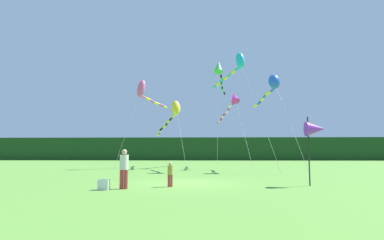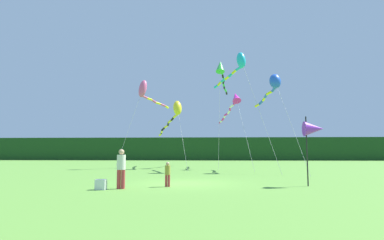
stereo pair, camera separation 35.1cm
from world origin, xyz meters
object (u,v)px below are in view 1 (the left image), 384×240
(cooler_box, at_px, (104,185))
(kite_green, at_px, (219,70))
(person_adult, at_px, (124,167))
(banner_flag_pole, at_px, (315,129))
(person_child, at_px, (170,173))
(kite_rainbow, at_px, (143,90))
(kite_yellow, at_px, (173,112))
(kite_cyan, at_px, (238,64))
(kite_blue, at_px, (273,84))
(kite_magenta, at_px, (232,102))

(cooler_box, xyz_separation_m, kite_green, (5.83, 20.30, 10.15))
(person_adult, distance_m, banner_flag_pole, 8.97)
(person_child, height_order, cooler_box, person_child)
(person_adult, height_order, kite_rainbow, kite_rainbow)
(kite_rainbow, bearing_deg, person_adult, -81.51)
(kite_yellow, bearing_deg, banner_flag_pole, -62.22)
(banner_flag_pole, relative_size, kite_yellow, 0.33)
(kite_rainbow, relative_size, kite_cyan, 0.86)
(kite_rainbow, height_order, kite_cyan, kite_cyan)
(person_adult, distance_m, kite_cyan, 16.61)
(person_child, bearing_deg, kite_cyan, 69.90)
(kite_rainbow, xyz_separation_m, kite_cyan, (8.82, -3.65, 1.52))
(kite_green, distance_m, kite_yellow, 7.33)
(banner_flag_pole, relative_size, kite_blue, 0.38)
(kite_blue, bearing_deg, person_child, -122.51)
(person_adult, xyz_separation_m, banner_flag_pole, (8.69, 1.51, 1.68))
(kite_yellow, height_order, kite_magenta, kite_magenta)
(banner_flag_pole, height_order, kite_yellow, kite_yellow)
(person_adult, bearing_deg, banner_flag_pole, 9.86)
(person_adult, distance_m, kite_rainbow, 18.11)
(person_adult, height_order, kite_magenta, kite_magenta)
(person_child, relative_size, kite_rainbow, 0.13)
(person_adult, relative_size, kite_magenta, 0.16)
(person_child, xyz_separation_m, kite_yellow, (-1.45, 16.22, 4.80))
(kite_rainbow, height_order, kite_green, kite_green)
(cooler_box, height_order, kite_blue, kite_blue)
(kite_blue, bearing_deg, kite_yellow, 149.90)
(person_adult, distance_m, kite_yellow, 17.73)
(person_adult, relative_size, kite_yellow, 0.17)
(cooler_box, xyz_separation_m, banner_flag_pole, (9.43, 1.88, 2.41))
(kite_rainbow, height_order, kite_magenta, kite_rainbow)
(kite_blue, xyz_separation_m, kite_green, (-3.96, 7.78, 3.28))
(person_child, height_order, kite_cyan, kite_cyan)
(kite_blue, relative_size, kite_yellow, 0.89)
(kite_cyan, height_order, kite_magenta, kite_cyan)
(cooler_box, height_order, kite_green, kite_green)
(person_child, bearing_deg, kite_yellow, 95.10)
(kite_green, distance_m, kite_magenta, 4.94)
(kite_magenta, bearing_deg, cooler_box, -111.51)
(person_adult, bearing_deg, kite_blue, 53.32)
(cooler_box, height_order, kite_magenta, kite_magenta)
(banner_flag_pole, xyz_separation_m, kite_rainbow, (-11.18, 15.17, 4.91))
(kite_blue, relative_size, kite_magenta, 0.83)
(kite_rainbow, bearing_deg, cooler_box, -84.14)
(person_adult, relative_size, kite_blue, 0.20)
(person_child, xyz_separation_m, kite_blue, (7.16, 11.23, 6.46))
(kite_blue, xyz_separation_m, kite_yellow, (-8.61, 4.99, -1.65))
(cooler_box, bearing_deg, kite_yellow, 86.12)
(kite_yellow, xyz_separation_m, kite_magenta, (5.72, 0.01, 0.99))
(kite_magenta, bearing_deg, kite_blue, -59.96)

